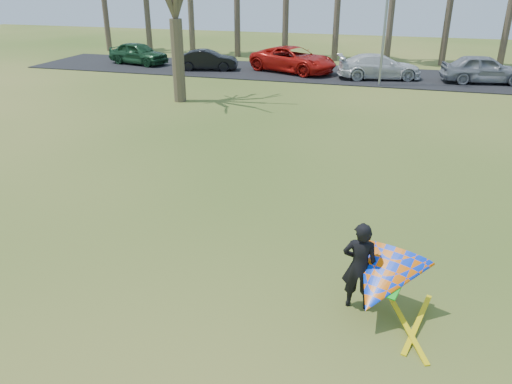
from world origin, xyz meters
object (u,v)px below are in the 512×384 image
(car_3, at_px, (379,67))
(kite_flyer, at_px, (378,278))
(car_0, at_px, (138,53))
(streetlight, at_px, (389,8))
(car_1, at_px, (208,60))
(car_4, at_px, (484,69))
(car_2, at_px, (293,59))

(car_3, height_order, kite_flyer, kite_flyer)
(car_0, bearing_deg, streetlight, -85.75)
(car_1, xyz_separation_m, car_4, (17.99, 0.48, 0.17))
(streetlight, xyz_separation_m, car_4, (5.91, 2.50, -3.55))
(streetlight, relative_size, car_4, 1.60)
(car_3, xyz_separation_m, kite_flyer, (1.47, -24.92, 0.04))
(car_2, distance_m, kite_flyer, 26.75)
(car_0, bearing_deg, car_3, -79.20)
(kite_flyer, bearing_deg, streetlight, 92.81)
(car_1, distance_m, kite_flyer, 28.13)
(car_0, xyz_separation_m, car_4, (23.87, -0.42, 0.06))
(streetlight, bearing_deg, kite_flyer, -87.19)
(car_0, distance_m, car_4, 23.87)
(car_0, height_order, car_1, car_0)
(car_2, distance_m, car_3, 5.86)
(streetlight, relative_size, kite_flyer, 3.35)
(kite_flyer, bearing_deg, car_3, 93.38)
(car_1, distance_m, car_4, 18.00)
(car_0, distance_m, car_2, 11.80)
(streetlight, height_order, car_1, streetlight)
(car_0, xyz_separation_m, car_3, (17.60, -0.82, -0.03))
(car_0, relative_size, car_3, 0.89)
(car_3, bearing_deg, kite_flyer, 169.10)
(car_1, bearing_deg, car_0, 68.14)
(car_2, bearing_deg, streetlight, -92.48)
(car_1, xyz_separation_m, kite_flyer, (13.20, -24.84, 0.12))
(car_4, bearing_deg, car_3, 85.12)
(car_2, bearing_deg, kite_flyer, -141.30)
(car_3, distance_m, kite_flyer, 24.96)
(streetlight, xyz_separation_m, kite_flyer, (1.12, -22.82, -3.60))
(car_3, bearing_deg, car_1, 76.09)
(car_0, xyz_separation_m, car_1, (5.87, -0.90, -0.11))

